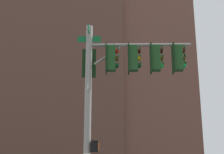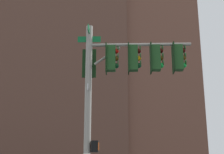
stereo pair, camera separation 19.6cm
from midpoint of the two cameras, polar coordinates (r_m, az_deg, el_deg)
name	(u,v)px [view 2 (the right image)]	position (r m, az deg, el deg)	size (l,w,h in m)	color
signal_pole_assembly	(117,80)	(12.82, 1.37, -0.51)	(4.24, 1.91, 7.46)	#9E998C
building_brick_nearside	(52,77)	(58.95, -10.06, 0.06)	(21.40, 18.29, 35.35)	brown
building_brick_midblock	(128,62)	(62.50, 2.87, 2.62)	(21.40, 15.49, 43.07)	brown
building_brick_farside	(126,67)	(62.30, 2.55, 1.73)	(16.74, 14.55, 41.11)	brown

